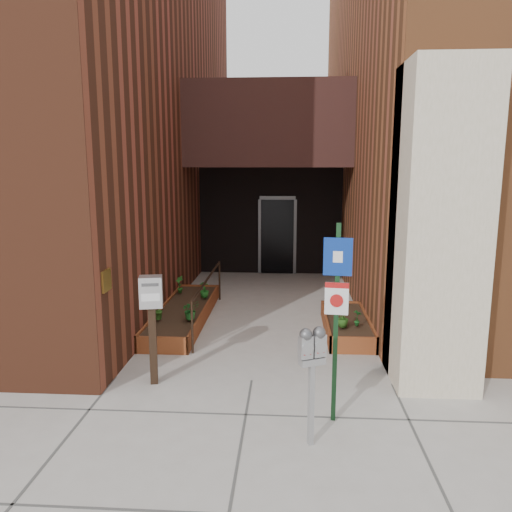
# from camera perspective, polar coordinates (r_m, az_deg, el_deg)

# --- Properties ---
(ground) EXTENTS (80.00, 80.00, 0.00)m
(ground) POSITION_cam_1_polar(r_m,az_deg,el_deg) (7.41, -0.50, -14.05)
(ground) COLOR #9E9991
(ground) RESTS_ON ground
(architecture) EXTENTS (20.00, 14.60, 10.00)m
(architecture) POSITION_cam_1_polar(r_m,az_deg,el_deg) (13.77, 0.87, 18.42)
(architecture) COLOR brown
(architecture) RESTS_ON ground
(planter_left) EXTENTS (0.90, 3.60, 0.30)m
(planter_left) POSITION_cam_1_polar(r_m,az_deg,el_deg) (10.08, -8.24, -6.61)
(planter_left) COLOR maroon
(planter_left) RESTS_ON ground
(planter_right) EXTENTS (0.80, 2.20, 0.30)m
(planter_right) POSITION_cam_1_polar(r_m,az_deg,el_deg) (9.46, 10.29, -7.83)
(planter_right) COLOR maroon
(planter_right) RESTS_ON ground
(handrail) EXTENTS (0.04, 3.34, 0.90)m
(handrail) POSITION_cam_1_polar(r_m,az_deg,el_deg) (9.78, -5.53, -3.36)
(handrail) COLOR black
(handrail) RESTS_ON ground
(parking_meter) EXTENTS (0.31, 0.22, 1.36)m
(parking_meter) POSITION_cam_1_polar(r_m,az_deg,el_deg) (5.51, 6.43, -11.15)
(parking_meter) COLOR #9FA0A2
(parking_meter) RESTS_ON ground
(sign_post) EXTENTS (0.33, 0.09, 2.42)m
(sign_post) POSITION_cam_1_polar(r_m,az_deg,el_deg) (5.91, 9.19, -5.27)
(sign_post) COLOR #133418
(sign_post) RESTS_ON ground
(payment_dropbox) EXTENTS (0.35, 0.29, 1.56)m
(payment_dropbox) POSITION_cam_1_polar(r_m,az_deg,el_deg) (7.09, -11.85, -5.72)
(payment_dropbox) COLOR black
(payment_dropbox) RESTS_ON ground
(shrub_left_a) EXTENTS (0.43, 0.43, 0.35)m
(shrub_left_a) POSITION_cam_1_polar(r_m,az_deg,el_deg) (9.17, -7.49, -6.11)
(shrub_left_a) COLOR #1B6120
(shrub_left_a) RESTS_ON planter_left
(shrub_left_b) EXTENTS (0.27, 0.27, 0.35)m
(shrub_left_b) POSITION_cam_1_polar(r_m,az_deg,el_deg) (9.26, -11.21, -6.03)
(shrub_left_b) COLOR #295D1A
(shrub_left_b) RESTS_ON planter_left
(shrub_left_c) EXTENTS (0.22, 0.22, 0.34)m
(shrub_left_c) POSITION_cam_1_polar(r_m,az_deg,el_deg) (10.60, -5.93, -3.81)
(shrub_left_c) COLOR #1C621D
(shrub_left_c) RESTS_ON planter_left
(shrub_left_d) EXTENTS (0.28, 0.28, 0.38)m
(shrub_left_d) POSITION_cam_1_polar(r_m,az_deg,el_deg) (11.02, -8.72, -3.23)
(shrub_left_d) COLOR #1E5A19
(shrub_left_d) RESTS_ON planter_left
(shrub_right_a) EXTENTS (0.24, 0.24, 0.35)m
(shrub_right_a) POSITION_cam_1_polar(r_m,az_deg,el_deg) (8.80, 9.90, -6.87)
(shrub_right_a) COLOR #265317
(shrub_right_a) RESTS_ON planter_right
(shrub_right_b) EXTENTS (0.22, 0.22, 0.29)m
(shrub_right_b) POSITION_cam_1_polar(r_m,az_deg,el_deg) (8.90, 11.51, -6.93)
(shrub_right_b) COLOR #1A5B1E
(shrub_right_b) RESTS_ON planter_right
(shrub_right_c) EXTENTS (0.27, 0.27, 0.29)m
(shrub_right_c) POSITION_cam_1_polar(r_m,az_deg,el_deg) (9.91, 8.53, -5.04)
(shrub_right_c) COLOR #1D5C1A
(shrub_right_c) RESTS_ON planter_right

